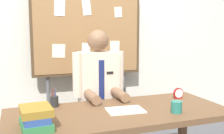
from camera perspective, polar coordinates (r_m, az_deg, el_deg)
The scene contains 9 objects.
back_wall at distance 3.36m, azimuth -6.04°, elevation 6.70°, with size 6.40×0.08×2.70m, color silver.
desk at distance 2.32m, azimuth 1.54°, elevation -11.20°, with size 1.87×0.80×0.74m.
person at distance 2.86m, azimuth -2.82°, elevation -7.42°, with size 0.55×0.56×1.42m.
bulletin_board at distance 3.16m, azimuth -5.17°, elevation 7.34°, with size 1.29×0.09×1.94m.
book_stack at distance 1.96m, azimuth -15.84°, elevation -10.35°, with size 0.22×0.30×0.15m.
open_notebook at distance 2.30m, azimuth 2.84°, elevation -9.14°, with size 0.31×0.21×0.01m, color white.
desk_clock at distance 2.76m, azimuth 13.89°, elevation -5.53°, with size 0.11×0.04×0.11m.
coffee_mug at distance 2.30m, azimuth 13.52°, elevation -8.23°, with size 0.09×0.09×0.10m, color #267266.
pen_holder at distance 2.46m, azimuth -12.10°, elevation -7.11°, with size 0.07×0.07×0.16m.
Camera 1 is at (-0.80, -2.04, 1.42)m, focal length 43.12 mm.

